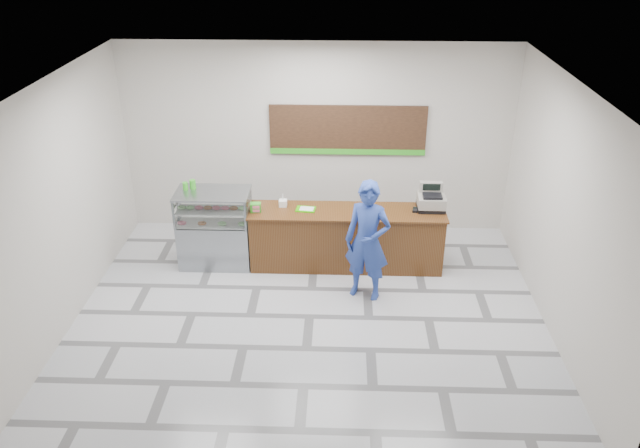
{
  "coord_description": "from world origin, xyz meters",
  "views": [
    {
      "loc": [
        0.44,
        -7.71,
        5.51
      ],
      "look_at": [
        0.13,
        0.9,
        1.11
      ],
      "focal_mm": 35.0,
      "sensor_mm": 36.0,
      "label": 1
    }
  ],
  "objects_px": {
    "display_case": "(215,228)",
    "sales_counter": "(346,238)",
    "serving_tray": "(306,209)",
    "cash_register": "(431,200)",
    "customer": "(368,241)"
  },
  "relations": [
    {
      "from": "sales_counter",
      "to": "display_case",
      "type": "distance_m",
      "value": 2.23
    },
    {
      "from": "sales_counter",
      "to": "display_case",
      "type": "height_order",
      "value": "display_case"
    },
    {
      "from": "sales_counter",
      "to": "cash_register",
      "type": "xyz_separation_m",
      "value": [
        1.39,
        0.15,
        0.67
      ]
    },
    {
      "from": "serving_tray",
      "to": "cash_register",
      "type": "bearing_deg",
      "value": 9.67
    },
    {
      "from": "display_case",
      "to": "customer",
      "type": "distance_m",
      "value": 2.71
    },
    {
      "from": "display_case",
      "to": "sales_counter",
      "type": "bearing_deg",
      "value": -0.0
    },
    {
      "from": "display_case",
      "to": "serving_tray",
      "type": "relative_size",
      "value": 3.92
    },
    {
      "from": "sales_counter",
      "to": "display_case",
      "type": "xyz_separation_m",
      "value": [
        -2.22,
        0.0,
        0.16
      ]
    },
    {
      "from": "cash_register",
      "to": "serving_tray",
      "type": "distance_m",
      "value": 2.08
    },
    {
      "from": "display_case",
      "to": "cash_register",
      "type": "relative_size",
      "value": 2.82
    },
    {
      "from": "serving_tray",
      "to": "display_case",
      "type": "bearing_deg",
      "value": -173.01
    },
    {
      "from": "display_case",
      "to": "serving_tray",
      "type": "bearing_deg",
      "value": 0.81
    },
    {
      "from": "cash_register",
      "to": "customer",
      "type": "height_order",
      "value": "customer"
    },
    {
      "from": "cash_register",
      "to": "serving_tray",
      "type": "height_order",
      "value": "cash_register"
    },
    {
      "from": "sales_counter",
      "to": "cash_register",
      "type": "bearing_deg",
      "value": 6.1
    }
  ]
}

